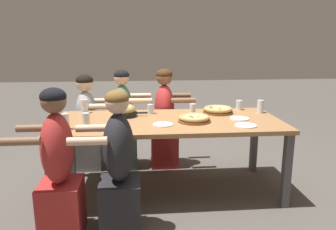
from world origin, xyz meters
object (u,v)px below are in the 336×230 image
(empty_plate_b, at_px, (163,124))
(diner_near_midleft, at_px, (119,171))
(cocktail_glass_blue, at_px, (151,109))
(drinking_glass_b, at_px, (84,106))
(diner_near_left, at_px, (59,171))
(empty_plate_c, at_px, (246,125))
(empty_plate_a, at_px, (239,119))
(drinking_glass_e, at_px, (65,123))
(drinking_glass_a, at_px, (239,105))
(diner_far_center, at_px, (165,122))
(drinking_glass_f, at_px, (86,121))
(drinking_glass_c, at_px, (260,106))
(drinking_glass_d, at_px, (193,110))
(skillet_bowl, at_px, (125,111))
(pizza_board_second, at_px, (218,110))
(diner_far_left, at_px, (87,126))
(diner_far_midleft, at_px, (123,124))
(pizza_board_main, at_px, (194,118))

(empty_plate_b, xyz_separation_m, diner_near_midleft, (-0.38, -0.52, -0.23))
(cocktail_glass_blue, bearing_deg, drinking_glass_b, 172.62)
(diner_near_left, bearing_deg, empty_plate_c, -75.34)
(empty_plate_a, relative_size, drinking_glass_e, 1.33)
(drinking_glass_a, xyz_separation_m, drinking_glass_e, (-1.78, -0.66, 0.01))
(diner_far_center, bearing_deg, drinking_glass_f, -40.00)
(drinking_glass_f, bearing_deg, diner_near_midleft, -57.83)
(empty_plate_b, height_order, drinking_glass_c, drinking_glass_c)
(drinking_glass_a, bearing_deg, drinking_glass_d, -162.74)
(empty_plate_b, height_order, empty_plate_c, same)
(drinking_glass_a, height_order, diner_near_left, diner_near_left)
(skillet_bowl, bearing_deg, drinking_glass_e, -138.16)
(pizza_board_second, distance_m, drinking_glass_e, 1.59)
(empty_plate_a, bearing_deg, cocktail_glass_blue, 159.49)
(drinking_glass_d, bearing_deg, diner_far_left, 157.57)
(pizza_board_second, xyz_separation_m, cocktail_glass_blue, (-0.73, 0.03, 0.01))
(drinking_glass_c, height_order, drinking_glass_e, drinking_glass_e)
(empty_plate_b, height_order, cocktail_glass_blue, cocktail_glass_blue)
(drinking_glass_c, relative_size, drinking_glass_d, 1.22)
(drinking_glass_a, relative_size, diner_far_left, 0.10)
(drinking_glass_a, bearing_deg, empty_plate_c, -102.16)
(skillet_bowl, height_order, diner_near_left, diner_near_left)
(empty_plate_a, distance_m, drinking_glass_b, 1.64)
(pizza_board_second, distance_m, empty_plate_b, 0.78)
(diner_far_left, bearing_deg, empty_plate_c, 57.68)
(diner_far_center, bearing_deg, drinking_glass_e, -44.48)
(pizza_board_second, xyz_separation_m, diner_near_left, (-1.48, -0.98, -0.24))
(diner_far_left, relative_size, diner_near_left, 0.95)
(empty_plate_c, distance_m, diner_far_midleft, 1.56)
(diner_near_midleft, bearing_deg, diner_near_left, 90.00)
(empty_plate_c, xyz_separation_m, cocktail_glass_blue, (-0.86, 0.59, 0.04))
(empty_plate_a, distance_m, diner_far_midleft, 1.43)
(cocktail_glass_blue, distance_m, drinking_glass_d, 0.45)
(drinking_glass_f, xyz_separation_m, diner_far_midleft, (0.29, 0.94, -0.27))
(empty_plate_b, relative_size, diner_near_midleft, 0.16)
(pizza_board_main, relative_size, pizza_board_second, 0.98)
(drinking_glass_d, bearing_deg, drinking_glass_b, 171.95)
(empty_plate_c, bearing_deg, drinking_glass_f, 176.99)
(cocktail_glass_blue, height_order, drinking_glass_f, drinking_glass_f)
(drinking_glass_e, height_order, diner_near_midleft, diner_near_midleft)
(skillet_bowl, bearing_deg, diner_near_midleft, -91.24)
(drinking_glass_b, xyz_separation_m, diner_near_midleft, (0.42, -1.11, -0.30))
(skillet_bowl, bearing_deg, cocktail_glass_blue, 21.19)
(drinking_glass_b, height_order, diner_near_midleft, diner_near_midleft)
(drinking_glass_c, bearing_deg, empty_plate_a, -139.86)
(skillet_bowl, relative_size, empty_plate_a, 1.89)
(drinking_glass_f, bearing_deg, drinking_glass_b, 100.20)
(drinking_glass_a, bearing_deg, diner_near_left, -147.54)
(skillet_bowl, xyz_separation_m, empty_plate_b, (0.37, -0.39, -0.05))
(pizza_board_main, height_order, empty_plate_c, pizza_board_main)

